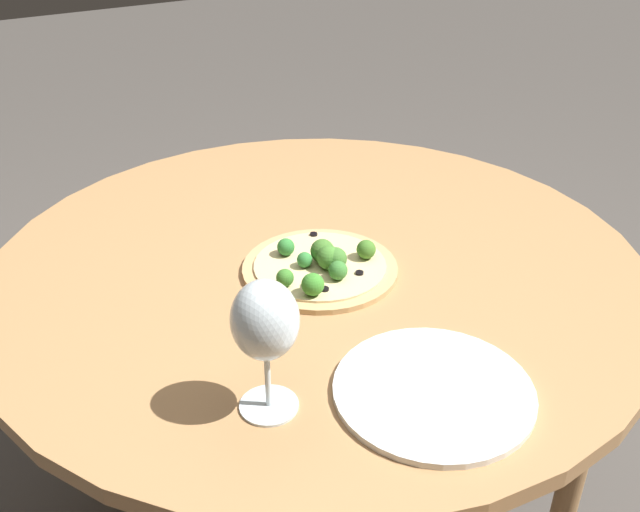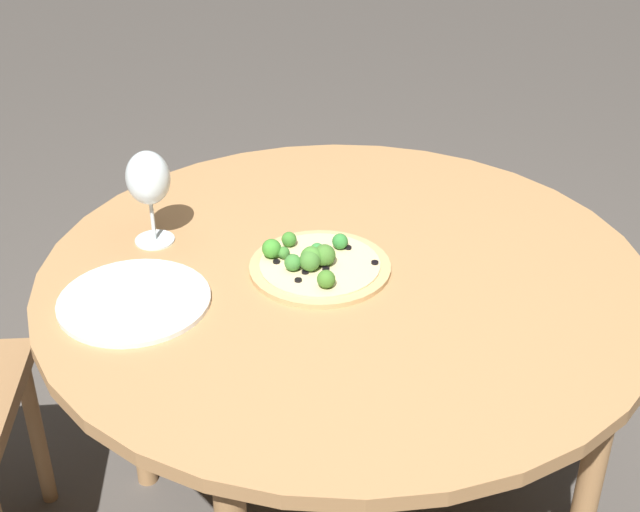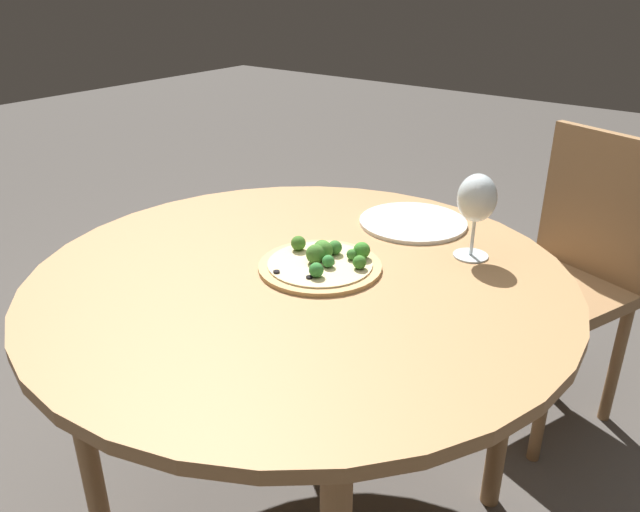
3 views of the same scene
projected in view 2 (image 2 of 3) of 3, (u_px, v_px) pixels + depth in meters
The scene contains 4 objects.
dining_table at pixel (344, 301), 1.74m from camera, with size 1.17×1.17×0.74m.
pizza at pixel (316, 263), 1.69m from camera, with size 0.27×0.27×0.06m.
wine_glass at pixel (148, 180), 1.72m from camera, with size 0.09×0.09×0.20m.
plate_near at pixel (134, 301), 1.60m from camera, with size 0.28×0.28×0.01m.
Camera 2 is at (-0.63, -1.30, 1.64)m, focal length 50.00 mm.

